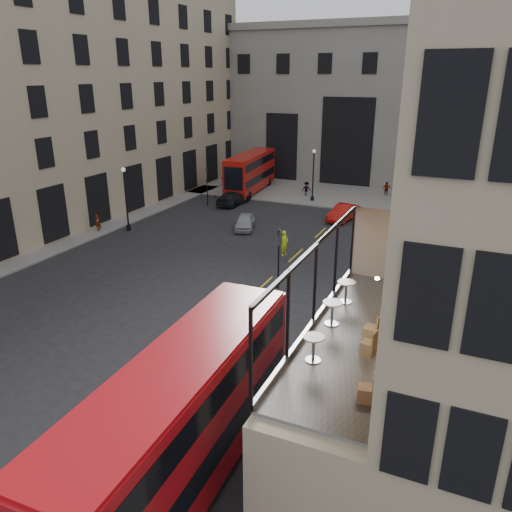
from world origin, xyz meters
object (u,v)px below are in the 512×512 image
at_px(cafe_table_near, 314,345).
at_px(cafe_table_far, 346,289).
at_px(street_lamp_b, 313,179).
at_px(pedestrian_d, 416,203).
at_px(cafe_chair_b, 369,347).
at_px(cafe_chair_c, 372,334).
at_px(street_lamp_a, 126,203).
at_px(bus_near, 182,417).
at_px(cyclist, 285,243).
at_px(pedestrian_a, 224,186).
at_px(pedestrian_e, 98,222).
at_px(cafe_chair_d, 401,294).
at_px(traffic_light_far, 207,182).
at_px(car_a, 245,222).
at_px(bicycle, 233,299).
at_px(pedestrian_b, 306,189).
at_px(car_c, 233,198).
at_px(cafe_table_mid, 332,310).
at_px(pedestrian_c, 386,189).
at_px(traffic_light_near, 279,251).
at_px(car_b, 343,213).
at_px(cafe_chair_a, 366,393).
at_px(bus_far, 251,171).

distance_m(cafe_table_near, cafe_table_far, 4.29).
height_order(street_lamp_b, pedestrian_d, street_lamp_b).
relative_size(cafe_chair_b, cafe_chair_c, 0.84).
relative_size(street_lamp_a, street_lamp_b, 1.00).
distance_m(bus_near, cyclist, 22.07).
bearing_deg(pedestrian_a, pedestrian_e, -78.05).
bearing_deg(cafe_chair_d, bus_near, -127.05).
distance_m(traffic_light_far, car_a, 8.98).
relative_size(street_lamp_a, pedestrian_d, 2.76).
distance_m(street_lamp_b, bicycle, 25.73).
distance_m(street_lamp_b, pedestrian_b, 2.74).
distance_m(car_c, cafe_table_mid, 34.83).
relative_size(bicycle, pedestrian_c, 1.06).
relative_size(traffic_light_near, car_b, 0.89).
relative_size(cafe_chair_a, cafe_chair_d, 1.07).
xyz_separation_m(car_c, cafe_chair_a, (20.41, -32.90, 4.18)).
bearing_deg(pedestrian_a, pedestrian_d, 25.43).
relative_size(bus_near, cafe_chair_d, 15.66).
height_order(street_lamp_a, car_b, street_lamp_a).
bearing_deg(car_c, pedestrian_e, 67.25).
distance_m(street_lamp_b, cafe_chair_a, 39.85).
xyz_separation_m(bicycle, pedestrian_e, (-16.61, 7.96, 0.45)).
distance_m(car_a, pedestrian_b, 13.46).
height_order(car_c, cafe_table_near, cafe_table_near).
distance_m(street_lamp_b, cafe_chair_d, 33.65).
relative_size(bus_near, cafe_chair_b, 14.56).
bearing_deg(bicycle, cafe_table_far, -123.65).
xyz_separation_m(traffic_light_far, cafe_chair_c, (22.03, -28.33, 2.47)).
height_order(cafe_table_far, cafe_chair_b, cafe_table_far).
height_order(traffic_light_far, car_c, traffic_light_far).
relative_size(cafe_chair_c, cafe_chair_d, 1.29).
relative_size(bus_far, cafe_chair_c, 11.22).
relative_size(street_lamp_b, cafe_chair_a, 6.64).
relative_size(bicycle, cafe_chair_a, 2.08).
bearing_deg(traffic_light_near, street_lamp_b, 102.80).
distance_m(pedestrian_b, cafe_table_near, 40.33).
xyz_separation_m(street_lamp_b, pedestrian_c, (6.56, 5.40, -1.60)).
xyz_separation_m(bus_far, pedestrian_d, (18.03, -1.52, -1.42)).
distance_m(street_lamp_a, pedestrian_b, 20.37).
xyz_separation_m(bicycle, cafe_chair_c, (9.41, -8.93, 4.45)).
xyz_separation_m(car_c, cafe_table_mid, (18.45, -29.20, 4.48)).
bearing_deg(cafe_table_mid, street_lamp_a, 141.85).
xyz_separation_m(pedestrian_c, cafe_chair_c, (6.47, -39.73, 4.10)).
bearing_deg(cafe_chair_b, cafe_table_near, -144.94).
height_order(car_c, cafe_table_mid, cafe_table_mid).
distance_m(street_lamp_a, cafe_chair_b, 30.86).
xyz_separation_m(bus_far, cafe_chair_b, (20.76, -36.53, 2.46)).
xyz_separation_m(car_b, pedestrian_c, (1.84, 10.92, 0.09)).
relative_size(cafe_table_far, cafe_chair_c, 0.85).
bearing_deg(pedestrian_e, pedestrian_b, 127.85).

